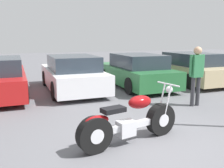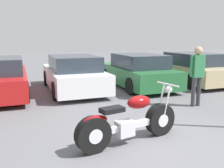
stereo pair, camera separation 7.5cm
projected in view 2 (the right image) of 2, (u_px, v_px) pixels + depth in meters
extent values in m
plane|color=slate|center=(150.00, 142.00, 4.95)|extent=(60.00, 60.00, 0.00)
cylinder|color=black|center=(160.00, 119.00, 5.27)|extent=(0.69, 0.33, 0.67)
cylinder|color=silver|center=(160.00, 119.00, 5.27)|extent=(0.31, 0.27, 0.27)
cylinder|color=black|center=(93.00, 135.00, 4.44)|extent=(0.69, 0.33, 0.67)
cylinder|color=silver|center=(93.00, 135.00, 4.44)|extent=(0.31, 0.27, 0.27)
cube|color=silver|center=(129.00, 126.00, 4.85)|extent=(1.22, 0.35, 0.12)
cube|color=silver|center=(125.00, 128.00, 4.80)|extent=(0.38, 0.30, 0.30)
ellipsoid|color=maroon|center=(139.00, 102.00, 4.89)|extent=(0.57, 0.40, 0.26)
cube|color=black|center=(112.00, 110.00, 4.57)|extent=(0.48, 0.32, 0.09)
ellipsoid|color=maroon|center=(95.00, 121.00, 4.42)|extent=(0.51, 0.29, 0.20)
cylinder|color=silver|center=(167.00, 103.00, 5.18)|extent=(0.22, 0.08, 0.75)
cylinder|color=silver|center=(161.00, 101.00, 5.33)|extent=(0.22, 0.08, 0.75)
cylinder|color=silver|center=(168.00, 84.00, 5.23)|extent=(0.16, 0.61, 0.03)
sphere|color=silver|center=(169.00, 90.00, 5.27)|extent=(0.15, 0.15, 0.15)
cylinder|color=silver|center=(111.00, 133.00, 4.82)|extent=(1.21, 0.33, 0.08)
cylinder|color=black|center=(24.00, 79.00, 10.37)|extent=(0.20, 0.63, 0.63)
cylinder|color=black|center=(26.00, 93.00, 7.85)|extent=(0.20, 0.63, 0.63)
cube|color=white|center=(73.00, 77.00, 9.72)|extent=(1.85, 4.42, 0.67)
cube|color=#28333D|center=(74.00, 63.00, 9.37)|extent=(1.63, 2.30, 0.53)
cylinder|color=black|center=(47.00, 78.00, 10.72)|extent=(0.20, 0.63, 0.63)
cylinder|color=black|center=(86.00, 76.00, 11.31)|extent=(0.20, 0.63, 0.63)
cylinder|color=black|center=(56.00, 91.00, 8.20)|extent=(0.20, 0.63, 0.63)
cylinder|color=black|center=(105.00, 87.00, 8.79)|extent=(0.20, 0.63, 0.63)
cube|color=#286B38|center=(136.00, 74.00, 10.49)|extent=(1.85, 4.42, 0.67)
cube|color=#28333D|center=(139.00, 61.00, 10.13)|extent=(1.63, 2.30, 0.53)
cylinder|color=black|center=(106.00, 75.00, 11.49)|extent=(0.20, 0.63, 0.63)
cylinder|color=black|center=(140.00, 73.00, 12.08)|extent=(0.20, 0.63, 0.63)
cylinder|color=black|center=(131.00, 86.00, 8.96)|extent=(0.20, 0.63, 0.63)
cylinder|color=black|center=(172.00, 83.00, 9.56)|extent=(0.20, 0.63, 0.63)
cube|color=#C6B284|center=(189.00, 72.00, 11.39)|extent=(1.85, 4.42, 0.67)
cube|color=#28333D|center=(193.00, 59.00, 11.04)|extent=(1.63, 2.30, 0.53)
cylinder|color=black|center=(157.00, 73.00, 12.39)|extent=(0.20, 0.63, 0.63)
cylinder|color=black|center=(186.00, 71.00, 12.99)|extent=(0.20, 0.63, 0.63)
cylinder|color=black|center=(192.00, 82.00, 9.87)|extent=(0.20, 0.63, 0.63)
cylinder|color=#38383D|center=(193.00, 92.00, 7.42)|extent=(0.12, 0.12, 0.88)
cylinder|color=#38383D|center=(199.00, 91.00, 7.49)|extent=(0.12, 0.12, 0.88)
cube|color=#337F4C|center=(198.00, 66.00, 7.31)|extent=(0.34, 0.20, 0.66)
cylinder|color=#337F4C|center=(191.00, 65.00, 7.23)|extent=(0.08, 0.08, 0.61)
cylinder|color=#337F4C|center=(204.00, 65.00, 7.38)|extent=(0.08, 0.08, 0.61)
sphere|color=tan|center=(199.00, 51.00, 7.23)|extent=(0.24, 0.24, 0.24)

